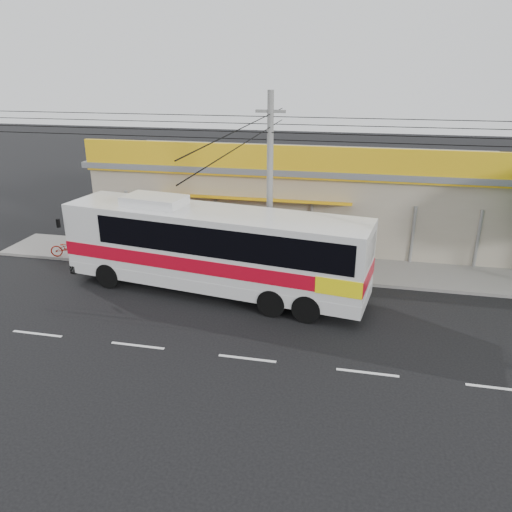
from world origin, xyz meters
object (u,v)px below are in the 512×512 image
(coach_bus, at_px, (218,246))
(motorbike_red, at_px, (68,248))
(motorbike_dark, at_px, (182,238))
(utility_pole, at_px, (270,127))

(coach_bus, height_order, motorbike_red, coach_bus)
(motorbike_red, relative_size, motorbike_dark, 0.94)
(motorbike_red, height_order, motorbike_dark, motorbike_dark)
(utility_pole, bearing_deg, motorbike_red, 177.29)
(coach_bus, relative_size, utility_pole, 0.40)
(motorbike_red, xyz_separation_m, utility_pole, (10.54, -0.50, 6.31))
(motorbike_red, bearing_deg, utility_pole, -111.19)
(utility_pole, bearing_deg, coach_bus, -136.28)
(motorbike_dark, relative_size, utility_pole, 0.05)
(coach_bus, distance_m, motorbike_red, 9.10)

